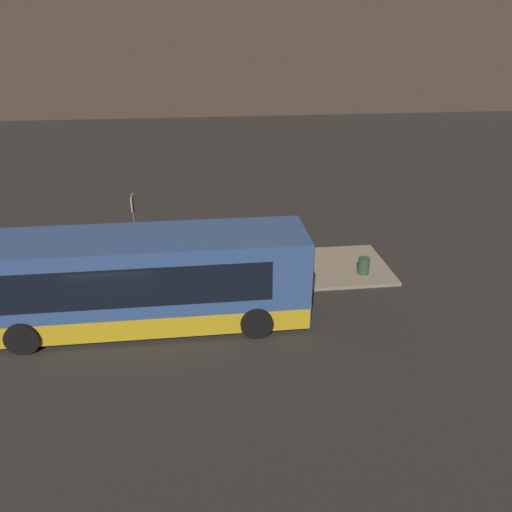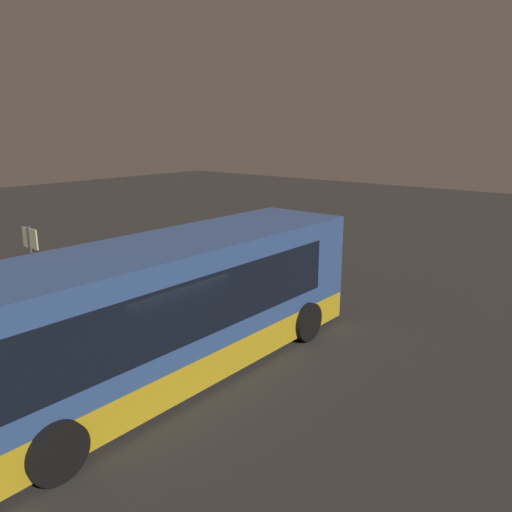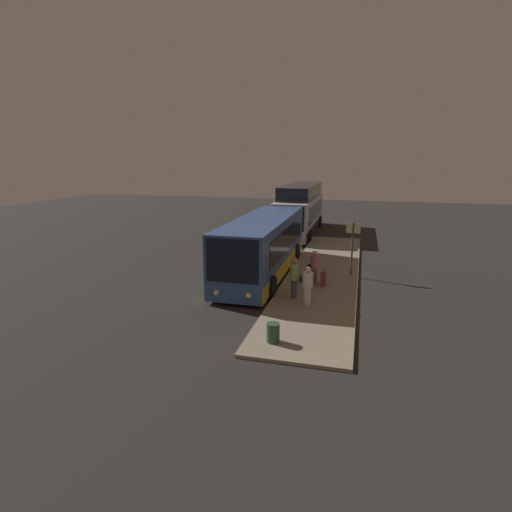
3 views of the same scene
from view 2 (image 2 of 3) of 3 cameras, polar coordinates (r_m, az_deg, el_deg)
The scene contains 9 objects.
ground at distance 11.10m, azimuth -11.74°, elevation -14.80°, with size 80.00×80.00×0.00m, color #2B2826.
platform at distance 13.66m, azimuth -20.91°, elevation -9.43°, with size 20.00×3.60×0.12m.
bus_lead at distance 10.94m, azimuth -10.61°, elevation -6.46°, with size 10.82×2.82×3.03m.
passenger_boarding at distance 15.12m, azimuth -5.18°, elevation -1.97°, with size 0.41×0.57×1.81m.
passenger_waiting at distance 14.10m, azimuth -13.56°, elevation -3.97°, with size 0.42×0.58×1.65m.
passenger_with_bags at distance 16.00m, azimuth -5.36°, elevation -1.59°, with size 0.44×0.44×1.61m.
suitcase at distance 14.78m, azimuth -13.83°, elevation -5.32°, with size 0.47×0.25×0.95m.
sign_post at distance 14.31m, azimuth -24.13°, elevation -0.89°, with size 0.10×0.72×2.79m.
trash_bin at distance 18.63m, azimuth 4.42°, elevation -0.93°, with size 0.44×0.44×0.65m.
Camera 2 is at (-5.92, -7.71, 5.36)m, focal length 35.00 mm.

